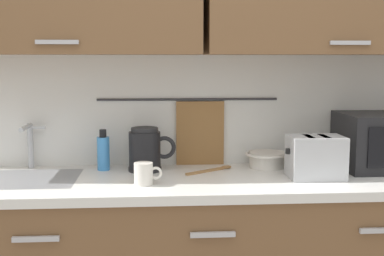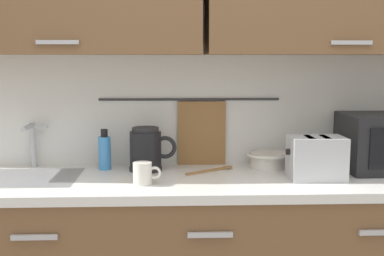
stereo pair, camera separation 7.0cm
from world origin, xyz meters
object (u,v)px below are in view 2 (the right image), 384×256
Objects in this scene: electric_kettle at (147,150)px; mug_near_sink at (143,173)px; wooden_spoon at (216,169)px; mixing_bowl at (268,159)px; dish_soap_bottle at (105,152)px; toaster at (316,158)px.

electric_kettle reaches higher than mug_near_sink.
mug_near_sink is 0.49× the size of wooden_spoon.
mixing_bowl is at bearing 10.38° from wooden_spoon.
wooden_spoon is (0.53, -0.05, -0.08)m from dish_soap_bottle.
toaster is at bearing -14.91° from electric_kettle.
mixing_bowl is (0.59, 0.03, -0.06)m from electric_kettle.
electric_kettle is at bearing 165.09° from toaster.
toaster is (0.76, -0.20, -0.01)m from electric_kettle.
electric_kettle is at bearing 176.50° from wooden_spoon.
toaster is at bearing -13.72° from dish_soap_bottle.
mixing_bowl is (0.79, -0.00, -0.04)m from dish_soap_bottle.
dish_soap_bottle reaches higher than mixing_bowl.
mixing_bowl is 0.27m from wooden_spoon.
dish_soap_bottle is at bearing 123.61° from mug_near_sink.
mug_near_sink is 0.66m from mixing_bowl.
dish_soap_bottle is at bearing 179.65° from mixing_bowl.
toaster reaches higher than wooden_spoon.
dish_soap_bottle is at bearing 174.33° from wooden_spoon.
electric_kettle is at bearing 89.67° from mug_near_sink.
electric_kettle reaches higher than dish_soap_bottle.
mug_near_sink is (0.20, -0.30, -0.04)m from dish_soap_bottle.
mug_near_sink is (-0.00, -0.27, -0.05)m from electric_kettle.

